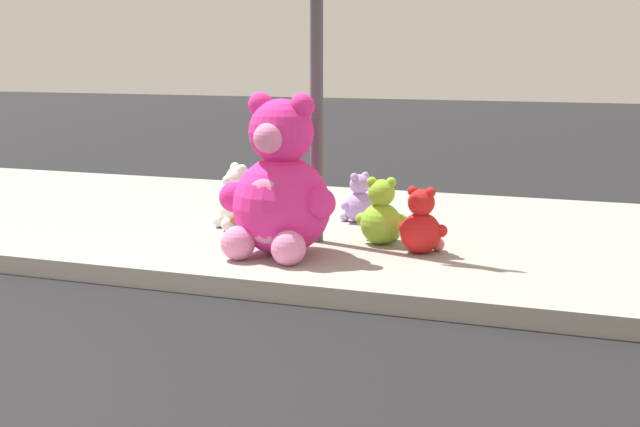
# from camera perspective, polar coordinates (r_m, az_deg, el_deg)

# --- Properties ---
(sidewalk) EXTENTS (28.00, 4.40, 0.15)m
(sidewalk) POSITION_cam_1_polar(r_m,az_deg,el_deg) (8.74, -4.45, -0.75)
(sidewalk) COLOR #9E9B93
(sidewalk) RESTS_ON ground_plane
(sign_pole) EXTENTS (0.56, 0.11, 3.20)m
(sign_pole) POSITION_cam_1_polar(r_m,az_deg,el_deg) (7.45, -0.22, 11.08)
(sign_pole) COLOR #4C4C51
(sign_pole) RESTS_ON sidewalk
(plush_pink_large) EXTENTS (1.00, 0.88, 1.29)m
(plush_pink_large) POSITION_cam_1_polar(r_m,az_deg,el_deg) (7.02, -2.62, 1.44)
(plush_pink_large) COLOR #F22D93
(plush_pink_large) RESTS_ON sidewalk
(plush_lavender) EXTENTS (0.35, 0.33, 0.48)m
(plush_lavender) POSITION_cam_1_polar(r_m,az_deg,el_deg) (8.46, 2.49, 0.73)
(plush_lavender) COLOR #B28CD8
(plush_lavender) RESTS_ON sidewalk
(plush_white) EXTENTS (0.43, 0.43, 0.60)m
(plush_white) POSITION_cam_1_polar(r_m,az_deg,el_deg) (8.18, -5.34, 0.72)
(plush_white) COLOR white
(plush_white) RESTS_ON sidewalk
(plush_brown) EXTENTS (0.34, 0.35, 0.49)m
(plush_brown) POSITION_cam_1_polar(r_m,az_deg,el_deg) (7.75, -4.45, -0.14)
(plush_brown) COLOR olive
(plush_brown) RESTS_ON sidewalk
(plush_lime) EXTENTS (0.43, 0.40, 0.57)m
(plush_lime) POSITION_cam_1_polar(r_m,az_deg,el_deg) (7.50, 3.95, -0.23)
(plush_lime) COLOR #8CD133
(plush_lime) RESTS_ON sidewalk
(plush_red) EXTENTS (0.42, 0.38, 0.54)m
(plush_red) POSITION_cam_1_polar(r_m,az_deg,el_deg) (7.19, 6.54, -0.82)
(plush_red) COLOR red
(plush_red) RESTS_ON sidewalk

